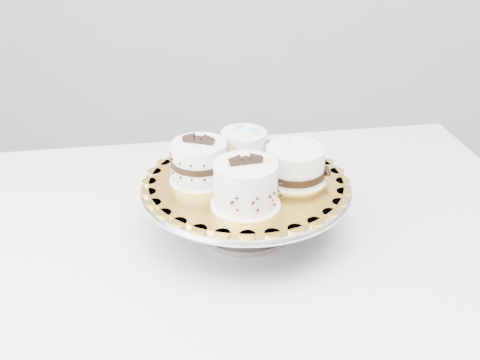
{
  "coord_description": "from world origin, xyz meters",
  "views": [
    {
      "loc": [
        -0.1,
        -0.85,
        1.4
      ],
      "look_at": [
        -0.1,
        0.12,
        0.87
      ],
      "focal_mm": 45.0,
      "sensor_mm": 36.0,
      "label": 1
    }
  ],
  "objects_px": {
    "cake_swirl": "(246,185)",
    "cake_banded": "(199,163)",
    "table": "(234,255)",
    "cake_ribbon": "(296,165)",
    "cake_stand": "(246,199)",
    "cake_dots": "(244,147)",
    "cake_board": "(246,182)"
  },
  "relations": [
    {
      "from": "cake_swirl",
      "to": "cake_stand",
      "type": "bearing_deg",
      "value": 74.85
    },
    {
      "from": "table",
      "to": "cake_banded",
      "type": "relative_size",
      "value": 10.91
    },
    {
      "from": "cake_stand",
      "to": "cake_board",
      "type": "relative_size",
      "value": 1.09
    },
    {
      "from": "cake_stand",
      "to": "cake_dots",
      "type": "xyz_separation_m",
      "value": [
        -0.0,
        0.08,
        0.07
      ]
    },
    {
      "from": "table",
      "to": "cake_dots",
      "type": "relative_size",
      "value": 12.42
    },
    {
      "from": "cake_board",
      "to": "cake_swirl",
      "type": "relative_size",
      "value": 2.73
    },
    {
      "from": "cake_ribbon",
      "to": "table",
      "type": "bearing_deg",
      "value": 158.17
    },
    {
      "from": "cake_board",
      "to": "table",
      "type": "bearing_deg",
      "value": 139.64
    },
    {
      "from": "table",
      "to": "cake_ribbon",
      "type": "xyz_separation_m",
      "value": [
        0.12,
        -0.01,
        0.21
      ]
    },
    {
      "from": "table",
      "to": "cake_ribbon",
      "type": "bearing_deg",
      "value": -15.15
    },
    {
      "from": "table",
      "to": "cake_dots",
      "type": "distance_m",
      "value": 0.23
    },
    {
      "from": "cake_stand",
      "to": "cake_dots",
      "type": "bearing_deg",
      "value": 93.01
    },
    {
      "from": "cake_banded",
      "to": "table",
      "type": "bearing_deg",
      "value": 27.97
    },
    {
      "from": "cake_swirl",
      "to": "cake_dots",
      "type": "xyz_separation_m",
      "value": [
        -0.0,
        0.16,
        -0.0
      ]
    },
    {
      "from": "cake_swirl",
      "to": "cake_dots",
      "type": "relative_size",
      "value": 1.19
    },
    {
      "from": "cake_board",
      "to": "cake_ribbon",
      "type": "relative_size",
      "value": 2.69
    },
    {
      "from": "cake_board",
      "to": "cake_swirl",
      "type": "height_order",
      "value": "cake_swirl"
    },
    {
      "from": "cake_stand",
      "to": "cake_dots",
      "type": "relative_size",
      "value": 3.54
    },
    {
      "from": "cake_banded",
      "to": "cake_ribbon",
      "type": "distance_m",
      "value": 0.18
    },
    {
      "from": "cake_stand",
      "to": "cake_dots",
      "type": "height_order",
      "value": "cake_dots"
    },
    {
      "from": "cake_swirl",
      "to": "cake_banded",
      "type": "bearing_deg",
      "value": 117.82
    },
    {
      "from": "cake_swirl",
      "to": "cake_banded",
      "type": "relative_size",
      "value": 1.05
    },
    {
      "from": "cake_swirl",
      "to": "cake_ribbon",
      "type": "relative_size",
      "value": 0.98
    },
    {
      "from": "cake_ribbon",
      "to": "cake_banded",
      "type": "bearing_deg",
      "value": 164.53
    },
    {
      "from": "cake_stand",
      "to": "cake_board",
      "type": "distance_m",
      "value": 0.04
    },
    {
      "from": "cake_board",
      "to": "cake_ribbon",
      "type": "distance_m",
      "value": 0.1
    },
    {
      "from": "cake_stand",
      "to": "cake_swirl",
      "type": "relative_size",
      "value": 2.97
    },
    {
      "from": "table",
      "to": "cake_stand",
      "type": "distance_m",
      "value": 0.15
    },
    {
      "from": "cake_banded",
      "to": "cake_swirl",
      "type": "bearing_deg",
      "value": -31.94
    },
    {
      "from": "cake_board",
      "to": "cake_stand",
      "type": "bearing_deg",
      "value": 180.0
    },
    {
      "from": "cake_swirl",
      "to": "cake_ribbon",
      "type": "height_order",
      "value": "cake_swirl"
    },
    {
      "from": "cake_board",
      "to": "cake_dots",
      "type": "height_order",
      "value": "cake_dots"
    }
  ]
}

